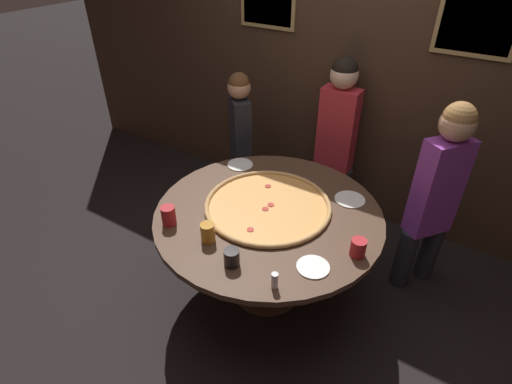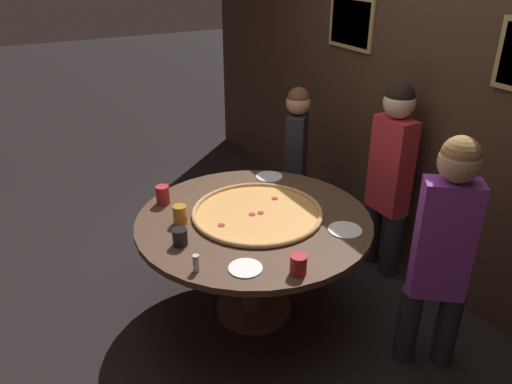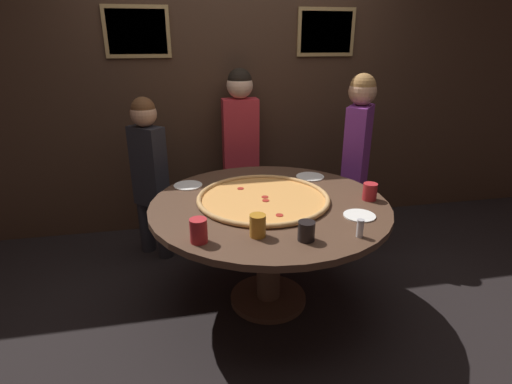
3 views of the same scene
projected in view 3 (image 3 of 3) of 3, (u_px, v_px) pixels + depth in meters
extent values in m
plane|color=black|center=(268.00, 300.00, 2.78)|extent=(24.00, 24.00, 0.00)
cube|color=#3D281C|center=(236.00, 87.00, 3.54)|extent=(6.40, 0.06, 2.60)
cube|color=#9E7F4C|center=(137.00, 32.00, 3.20)|extent=(0.52, 0.02, 0.40)
cube|color=#B2A893|center=(137.00, 32.00, 3.19)|extent=(0.46, 0.01, 0.34)
cube|color=#9E7F4C|center=(326.00, 32.00, 3.49)|extent=(0.52, 0.02, 0.40)
cube|color=#936B5B|center=(326.00, 32.00, 3.48)|extent=(0.46, 0.01, 0.34)
cylinder|color=#4C3323|center=(269.00, 205.00, 2.52)|extent=(1.50, 1.50, 0.04)
cylinder|color=#4C3323|center=(269.00, 256.00, 2.65)|extent=(0.16, 0.16, 0.70)
cylinder|color=#4C3323|center=(268.00, 298.00, 2.77)|extent=(0.52, 0.52, 0.04)
cylinder|color=#E0994C|center=(263.00, 199.00, 2.54)|extent=(0.81, 0.81, 0.01)
torus|color=tan|center=(263.00, 198.00, 2.54)|extent=(0.85, 0.85, 0.03)
cylinder|color=#A8281E|center=(265.00, 197.00, 2.56)|extent=(0.04, 0.04, 0.00)
cylinder|color=#A8281E|center=(240.00, 188.00, 2.70)|extent=(0.04, 0.04, 0.00)
cylinder|color=#A8281E|center=(266.00, 201.00, 2.50)|extent=(0.04, 0.04, 0.00)
cylinder|color=#A8281E|center=(279.00, 215.00, 2.30)|extent=(0.04, 0.04, 0.00)
cylinder|color=#B22328|center=(199.00, 231.00, 2.01)|extent=(0.09, 0.09, 0.13)
cylinder|color=#BC7A23|center=(258.00, 226.00, 2.07)|extent=(0.09, 0.09, 0.12)
cylinder|color=#B22328|center=(370.00, 192.00, 2.53)|extent=(0.09, 0.09, 0.11)
cylinder|color=black|center=(306.00, 231.00, 2.03)|extent=(0.09, 0.09, 0.10)
cylinder|color=white|center=(310.00, 177.00, 2.96)|extent=(0.21, 0.21, 0.01)
cylinder|color=white|center=(188.00, 185.00, 2.79)|extent=(0.20, 0.20, 0.01)
cylinder|color=white|center=(359.00, 216.00, 2.32)|extent=(0.19, 0.19, 0.01)
cylinder|color=silver|center=(360.00, 229.00, 2.07)|extent=(0.04, 0.04, 0.08)
cylinder|color=#B7B7BC|center=(361.00, 221.00, 2.05)|extent=(0.04, 0.04, 0.01)
cylinder|color=#232328|center=(164.00, 232.00, 3.26)|extent=(0.17, 0.17, 0.45)
cylinder|color=#232328|center=(147.00, 226.00, 3.36)|extent=(0.17, 0.17, 0.45)
cube|color=#232328|center=(149.00, 167.00, 3.12)|extent=(0.30, 0.29, 0.63)
sphere|color=tan|center=(144.00, 114.00, 2.97)|extent=(0.20, 0.20, 0.20)
sphere|color=brown|center=(143.00, 109.00, 2.95)|extent=(0.18, 0.18, 0.18)
cylinder|color=#232328|center=(354.00, 211.00, 3.58)|extent=(0.19, 0.19, 0.50)
cylinder|color=#232328|center=(347.00, 221.00, 3.39)|extent=(0.19, 0.19, 0.50)
cube|color=purple|center=(357.00, 149.00, 3.27)|extent=(0.31, 0.34, 0.70)
sphere|color=tan|center=(363.00, 91.00, 3.10)|extent=(0.22, 0.22, 0.22)
sphere|color=#9E703D|center=(363.00, 86.00, 3.09)|extent=(0.20, 0.20, 0.20)
cylinder|color=#232328|center=(254.00, 203.00, 3.75)|extent=(0.14, 0.14, 0.51)
cylinder|color=#232328|center=(229.00, 205.00, 3.70)|extent=(0.14, 0.14, 0.51)
cube|color=red|center=(241.00, 140.00, 3.50)|extent=(0.31, 0.16, 0.71)
sphere|color=beige|center=(240.00, 85.00, 3.33)|extent=(0.22, 0.22, 0.22)
sphere|color=black|center=(240.00, 81.00, 3.32)|extent=(0.20, 0.20, 0.20)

